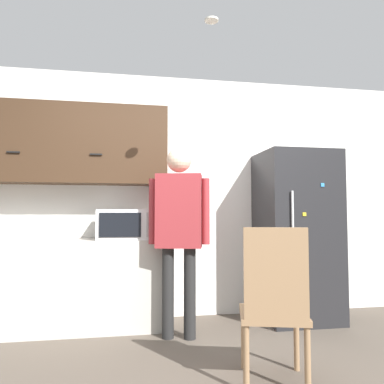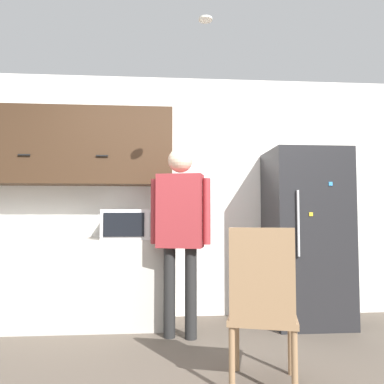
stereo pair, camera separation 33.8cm
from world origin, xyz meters
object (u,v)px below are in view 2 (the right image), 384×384
(refrigerator, at_px, (306,236))
(chair, at_px, (262,302))
(person, at_px, (180,220))
(microwave, at_px, (131,224))

(refrigerator, bearing_deg, chair, -120.83)
(refrigerator, bearing_deg, person, -164.63)
(refrigerator, relative_size, chair, 1.72)
(refrigerator, height_order, chair, refrigerator)
(microwave, xyz_separation_m, person, (0.49, -0.38, 0.04))
(microwave, height_order, refrigerator, refrigerator)
(chair, bearing_deg, refrigerator, -105.27)
(microwave, bearing_deg, refrigerator, -0.40)
(person, bearing_deg, microwave, 156.42)
(refrigerator, xyz_separation_m, chair, (-0.86, -1.43, -0.34))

